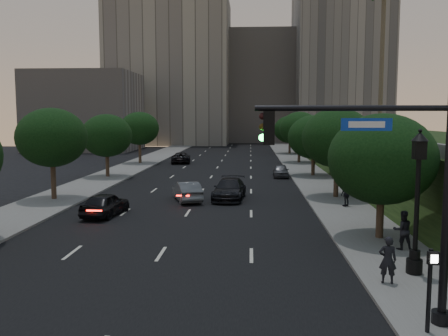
# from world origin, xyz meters

# --- Properties ---
(ground) EXTENTS (160.00, 160.00, 0.00)m
(ground) POSITION_xyz_m (0.00, 0.00, 0.00)
(ground) COLOR black
(ground) RESTS_ON ground
(road_surface) EXTENTS (16.00, 140.00, 0.02)m
(road_surface) POSITION_xyz_m (0.00, 30.00, 0.01)
(road_surface) COLOR black
(road_surface) RESTS_ON ground
(sidewalk_right) EXTENTS (4.50, 140.00, 0.15)m
(sidewalk_right) POSITION_xyz_m (10.25, 30.00, 0.07)
(sidewalk_right) COLOR slate
(sidewalk_right) RESTS_ON ground
(sidewalk_left) EXTENTS (4.50, 140.00, 0.15)m
(sidewalk_left) POSITION_xyz_m (-10.25, 30.00, 0.07)
(sidewalk_left) COLOR slate
(sidewalk_left) RESTS_ON ground
(parapet_wall) EXTENTS (0.35, 90.00, 0.70)m
(parapet_wall) POSITION_xyz_m (13.50, 28.00, 4.35)
(parapet_wall) COLOR slate
(parapet_wall) RESTS_ON embankment
(office_block_left) EXTENTS (26.00, 20.00, 32.00)m
(office_block_left) POSITION_xyz_m (-14.00, 92.00, 16.00)
(office_block_left) COLOR gray
(office_block_left) RESTS_ON ground
(office_block_mid) EXTENTS (22.00, 18.00, 26.00)m
(office_block_mid) POSITION_xyz_m (6.00, 102.00, 13.00)
(office_block_mid) COLOR #9E9791
(office_block_mid) RESTS_ON ground
(office_block_right) EXTENTS (20.00, 22.00, 36.00)m
(office_block_right) POSITION_xyz_m (24.00, 96.00, 18.00)
(office_block_right) COLOR gray
(office_block_right) RESTS_ON ground
(office_block_filler) EXTENTS (18.00, 16.00, 14.00)m
(office_block_filler) POSITION_xyz_m (-26.00, 70.00, 7.00)
(office_block_filler) COLOR #9E9791
(office_block_filler) RESTS_ON ground
(tree_right_a) EXTENTS (5.20, 5.20, 6.24)m
(tree_right_a) POSITION_xyz_m (10.30, 8.00, 4.02)
(tree_right_a) COLOR #38281C
(tree_right_a) RESTS_ON ground
(tree_right_b) EXTENTS (5.20, 5.20, 6.74)m
(tree_right_b) POSITION_xyz_m (10.30, 20.00, 4.52)
(tree_right_b) COLOR #38281C
(tree_right_b) RESTS_ON ground
(tree_right_c) EXTENTS (5.20, 5.20, 6.24)m
(tree_right_c) POSITION_xyz_m (10.30, 33.00, 4.02)
(tree_right_c) COLOR #38281C
(tree_right_c) RESTS_ON ground
(tree_right_d) EXTENTS (5.20, 5.20, 6.74)m
(tree_right_d) POSITION_xyz_m (10.30, 47.00, 4.52)
(tree_right_d) COLOR #38281C
(tree_right_d) RESTS_ON ground
(tree_right_e) EXTENTS (5.20, 5.20, 6.24)m
(tree_right_e) POSITION_xyz_m (10.30, 62.00, 4.02)
(tree_right_e) COLOR #38281C
(tree_right_e) RESTS_ON ground
(tree_left_b) EXTENTS (5.00, 5.00, 6.71)m
(tree_left_b) POSITION_xyz_m (-10.30, 18.00, 4.58)
(tree_left_b) COLOR #38281C
(tree_left_b) RESTS_ON ground
(tree_left_c) EXTENTS (5.00, 5.00, 6.34)m
(tree_left_c) POSITION_xyz_m (-10.30, 31.00, 4.21)
(tree_left_c) COLOR #38281C
(tree_left_c) RESTS_ON ground
(tree_left_d) EXTENTS (5.00, 5.00, 6.71)m
(tree_left_d) POSITION_xyz_m (-10.30, 45.00, 4.58)
(tree_left_d) COLOR #38281C
(tree_left_d) RESTS_ON ground
(traffic_signal_mast) EXTENTS (5.68, 0.56, 7.00)m
(traffic_signal_mast) POSITION_xyz_m (8.35, -1.83, 3.67)
(traffic_signal_mast) COLOR black
(traffic_signal_mast) RESTS_ON ground
(street_lamp) EXTENTS (0.64, 0.64, 5.62)m
(street_lamp) POSITION_xyz_m (10.16, 2.60, 2.63)
(street_lamp) COLOR black
(street_lamp) RESTS_ON ground
(pedestrian_signal) EXTENTS (0.30, 0.33, 2.50)m
(pedestrian_signal) POSITION_xyz_m (8.83, -2.48, 1.57)
(pedestrian_signal) COLOR black
(pedestrian_signal) RESTS_ON ground
(sedan_near_left) EXTENTS (2.29, 4.48, 1.46)m
(sedan_near_left) POSITION_xyz_m (-4.94, 12.94, 0.73)
(sedan_near_left) COLOR black
(sedan_near_left) RESTS_ON ground
(sedan_mid_left) EXTENTS (2.83, 4.61, 1.43)m
(sedan_mid_left) POSITION_xyz_m (-0.62, 18.33, 0.72)
(sedan_mid_left) COLOR #55585C
(sedan_mid_left) RESTS_ON ground
(sedan_far_left) EXTENTS (2.92, 5.36, 1.43)m
(sedan_far_left) POSITION_xyz_m (-5.17, 46.31, 0.71)
(sedan_far_left) COLOR black
(sedan_far_left) RESTS_ON ground
(sedan_near_right) EXTENTS (2.54, 5.41, 1.53)m
(sedan_near_right) POSITION_xyz_m (2.40, 19.15, 0.76)
(sedan_near_right) COLOR black
(sedan_near_right) RESTS_ON ground
(sedan_far_right) EXTENTS (1.58, 3.84, 1.30)m
(sedan_far_right) POSITION_xyz_m (7.00, 32.46, 0.65)
(sedan_far_right) COLOR #525459
(sedan_far_right) RESTS_ON ground
(pedestrian_a) EXTENTS (0.67, 0.49, 1.70)m
(pedestrian_a) POSITION_xyz_m (8.83, 1.46, 1.00)
(pedestrian_a) COLOR black
(pedestrian_a) RESTS_ON sidewalk_right
(pedestrian_b) EXTENTS (0.89, 0.71, 1.76)m
(pedestrian_b) POSITION_xyz_m (10.74, 5.90, 1.03)
(pedestrian_b) COLOR black
(pedestrian_b) RESTS_ON sidewalk_right
(pedestrian_c) EXTENTS (1.00, 0.83, 1.59)m
(pedestrian_c) POSITION_xyz_m (10.30, 16.13, 0.95)
(pedestrian_c) COLOR black
(pedestrian_c) RESTS_ON sidewalk_right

